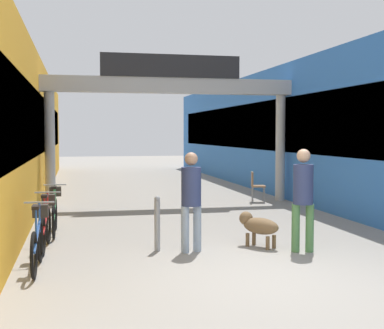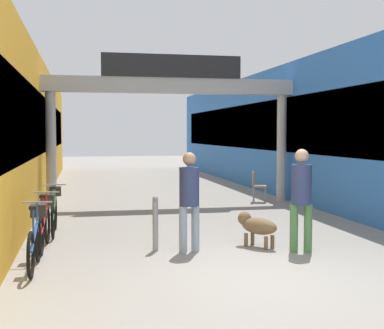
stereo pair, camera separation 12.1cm
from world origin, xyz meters
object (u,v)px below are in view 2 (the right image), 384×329
object	(u,v)px
pedestrian_with_dog	(301,193)
bicycle_blue_nearest	(35,239)
bicycle_red_second	(45,223)
bicycle_green_third	(54,212)
cafe_chair_wood_nearer	(257,184)
pedestrian_companion	(189,195)
dog_on_leash	(256,226)
bollard_post_metal	(155,223)

from	to	relation	value
pedestrian_with_dog	bicycle_blue_nearest	world-z (taller)	pedestrian_with_dog
bicycle_red_second	bicycle_green_third	xyz separation A→B (m)	(0.09, 1.44, 0.00)
cafe_chair_wood_nearer	pedestrian_companion	bearing A→B (deg)	-118.14
bicycle_red_second	dog_on_leash	bearing A→B (deg)	-10.30
bollard_post_metal	dog_on_leash	bearing A→B (deg)	-1.31
bollard_post_metal	bicycle_green_third	bearing A→B (deg)	130.84
pedestrian_with_dog	bollard_post_metal	world-z (taller)	pedestrian_with_dog
dog_on_leash	bicycle_green_third	size ratio (longest dim) A/B	0.49
dog_on_leash	cafe_chair_wood_nearer	bearing A→B (deg)	71.33
pedestrian_with_dog	bicycle_red_second	xyz separation A→B (m)	(-4.31, 1.23, -0.58)
bicycle_blue_nearest	bicycle_green_third	xyz separation A→B (m)	(0.14, 2.87, 0.00)
bicycle_green_third	bollard_post_metal	distance (m)	2.74
pedestrian_companion	bicycle_red_second	bearing A→B (deg)	161.01
bicycle_green_third	pedestrian_with_dog	bearing A→B (deg)	-32.43
pedestrian_with_dog	bicycle_red_second	distance (m)	4.52
pedestrian_with_dog	dog_on_leash	bearing A→B (deg)	137.45
bollard_post_metal	pedestrian_with_dog	bearing A→B (deg)	-13.99
bicycle_blue_nearest	bicycle_green_third	world-z (taller)	same
pedestrian_companion	dog_on_leash	distance (m)	1.40
bicycle_red_second	bollard_post_metal	world-z (taller)	bicycle_red_second
bicycle_blue_nearest	pedestrian_companion	bearing A→B (deg)	13.24
bicycle_red_second	bicycle_green_third	bearing A→B (deg)	86.36
pedestrian_with_dog	dog_on_leash	size ratio (longest dim) A/B	2.11
bollard_post_metal	cafe_chair_wood_nearer	distance (m)	7.00
pedestrian_with_dog	cafe_chair_wood_nearer	world-z (taller)	pedestrian_with_dog
pedestrian_with_dog	bicycle_green_third	size ratio (longest dim) A/B	1.04
cafe_chair_wood_nearer	dog_on_leash	bearing A→B (deg)	-108.67
bicycle_red_second	bollard_post_metal	bearing A→B (deg)	-18.48
pedestrian_with_dog	dog_on_leash	distance (m)	1.04
cafe_chair_wood_nearer	pedestrian_with_dog	bearing A→B (deg)	-102.08
pedestrian_companion	dog_on_leash	world-z (taller)	pedestrian_companion
bollard_post_metal	cafe_chair_wood_nearer	bearing A→B (deg)	57.04
pedestrian_with_dog	bicycle_blue_nearest	distance (m)	4.40
bollard_post_metal	bicycle_red_second	bearing A→B (deg)	161.52
bicycle_green_third	cafe_chair_wood_nearer	distance (m)	6.77
bicycle_blue_nearest	bicycle_red_second	bearing A→B (deg)	88.12
pedestrian_companion	bicycle_red_second	world-z (taller)	pedestrian_companion
pedestrian_with_dog	bicycle_blue_nearest	size ratio (longest dim) A/B	1.04
bicycle_green_third	bollard_post_metal	bearing A→B (deg)	-49.16
dog_on_leash	pedestrian_with_dog	bearing A→B (deg)	-42.55
pedestrian_companion	bollard_post_metal	world-z (taller)	pedestrian_companion
pedestrian_with_dog	pedestrian_companion	xyz separation A→B (m)	(-1.87, 0.39, -0.04)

